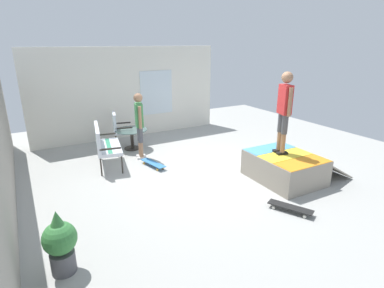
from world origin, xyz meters
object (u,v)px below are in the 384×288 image
(skateboard_by_bench, at_px, (153,163))
(skateboard_spare, at_px, (290,207))
(patio_table, at_px, (131,135))
(person_watching, at_px, (139,121))
(potted_plant, at_px, (60,242))
(patio_chair_near_house, at_px, (119,127))
(skate_ramp, at_px, (285,167))
(patio_bench, at_px, (104,142))
(person_skater, at_px, (284,107))

(skateboard_by_bench, xyz_separation_m, skateboard_spare, (-3.19, -1.33, 0.00))
(patio_table, distance_m, person_watching, 1.00)
(potted_plant, bearing_deg, skateboard_spare, -96.12)
(patio_chair_near_house, xyz_separation_m, skateboard_spare, (-5.05, -1.57, -0.53))
(skate_ramp, distance_m, patio_table, 4.32)
(patio_bench, relative_size, potted_plant, 1.45)
(skateboard_by_bench, bearing_deg, patio_bench, 58.41)
(patio_chair_near_house, bearing_deg, skateboard_spare, -162.71)
(skateboard_by_bench, height_order, potted_plant, potted_plant)
(skate_ramp, height_order, potted_plant, potted_plant)
(patio_chair_near_house, distance_m, person_skater, 4.68)
(patio_chair_near_house, bearing_deg, patio_bench, 148.26)
(patio_bench, distance_m, potted_plant, 3.70)
(patio_table, xyz_separation_m, person_watching, (-0.81, 0.03, 0.60))
(patio_bench, xyz_separation_m, potted_plant, (-3.40, 1.45, -0.15))
(person_skater, bearing_deg, potted_plant, 99.63)
(skate_ramp, height_order, person_watching, person_watching)
(patio_bench, height_order, potted_plant, patio_bench)
(skate_ramp, xyz_separation_m, patio_table, (3.67, 2.27, 0.11))
(patio_table, bearing_deg, patio_bench, 132.44)
(skateboard_spare, relative_size, potted_plant, 0.87)
(person_watching, bearing_deg, potted_plant, 145.40)
(skateboard_spare, bearing_deg, person_watching, 19.23)
(patio_bench, xyz_separation_m, person_skater, (-2.61, -3.22, 1.01))
(patio_table, distance_m, skateboard_by_bench, 1.57)
(skate_ramp, xyz_separation_m, skateboard_spare, (-1.06, 0.93, -0.21))
(skateboard_spare, bearing_deg, skateboard_by_bench, 22.67)
(patio_chair_near_house, relative_size, skateboard_spare, 1.27)
(patio_chair_near_house, height_order, skateboard_by_bench, patio_chair_near_house)
(patio_bench, bearing_deg, potted_plant, 156.96)
(patio_bench, xyz_separation_m, patio_table, (0.92, -1.00, -0.21))
(patio_bench, height_order, person_watching, person_watching)
(patio_chair_near_house, height_order, skateboard_spare, patio_chair_near_house)
(patio_table, xyz_separation_m, skateboard_spare, (-4.72, -1.34, -0.32))
(skateboard_by_bench, bearing_deg, potted_plant, 138.54)
(patio_bench, relative_size, person_watching, 0.78)
(person_skater, distance_m, skateboard_by_bench, 3.35)
(person_skater, bearing_deg, patio_bench, 50.98)
(patio_chair_near_house, xyz_separation_m, patio_table, (-0.33, -0.23, -0.21))
(skateboard_spare, bearing_deg, person_skater, -36.29)
(patio_table, height_order, skateboard_spare, patio_table)
(skateboard_by_bench, bearing_deg, patio_table, 0.33)
(person_watching, xyz_separation_m, skateboard_spare, (-3.92, -1.37, -0.92))
(patio_table, bearing_deg, patio_chair_near_house, 35.44)
(skateboard_by_bench, relative_size, potted_plant, 0.90)
(person_watching, bearing_deg, skate_ramp, -141.19)
(patio_bench, distance_m, skateboard_spare, 4.50)
(patio_bench, distance_m, skateboard_by_bench, 1.30)
(skate_ramp, xyz_separation_m, patio_chair_near_house, (3.99, 2.51, 0.32))
(person_watching, relative_size, potted_plant, 1.86)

